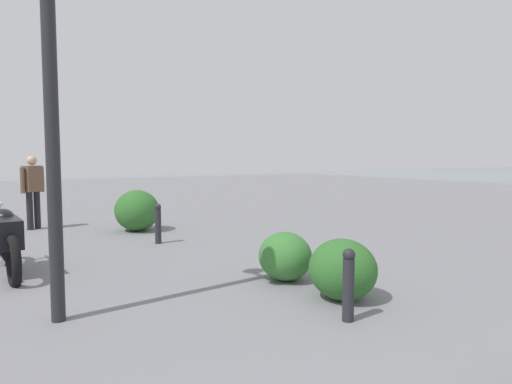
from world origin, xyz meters
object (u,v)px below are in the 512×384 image
object	(u,v)px
lamppost	(49,49)
bollard_near	(348,283)
pedestrian	(33,187)
motorcycle	(6,239)
bollard_mid	(158,223)

from	to	relation	value
lamppost	bollard_near	bearing A→B (deg)	-121.65
bollard_near	lamppost	bearing A→B (deg)	58.35
lamppost	bollard_near	distance (m)	3.79
bollard_near	pedestrian	bearing A→B (deg)	14.61
motorcycle	bollard_near	world-z (taller)	motorcycle
motorcycle	bollard_mid	bearing A→B (deg)	-69.14
lamppost	pedestrian	bearing A→B (deg)	-3.39
bollard_near	motorcycle	bearing A→B (deg)	35.68
pedestrian	bollard_near	size ratio (longest dim) A/B	2.26
motorcycle	bollard_mid	distance (m)	2.82
motorcycle	pedestrian	distance (m)	4.29
pedestrian	bollard_near	world-z (taller)	pedestrian
lamppost	pedestrian	distance (m)	6.89
bollard_near	bollard_mid	size ratio (longest dim) A/B	0.97
pedestrian	bollard_near	xyz separation A→B (m)	(-8.22, -2.14, -0.60)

